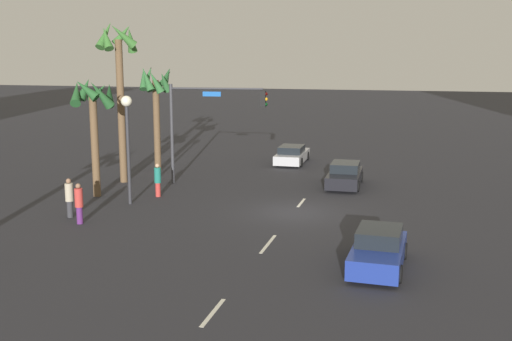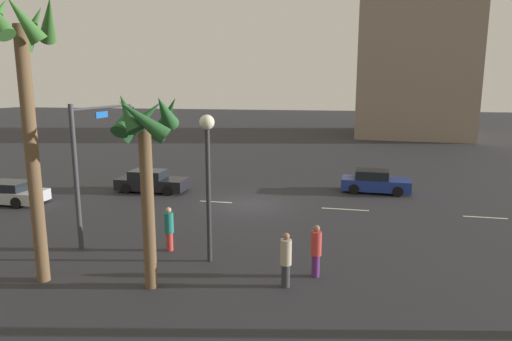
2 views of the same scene
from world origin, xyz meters
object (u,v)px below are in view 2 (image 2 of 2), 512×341
Objects in this scene: car_1 at (6,193)px; streetlamp at (208,159)px; car_2 at (375,182)px; building_1 at (419,22)px; car_0 at (151,182)px; traffic_signal at (99,144)px; pedestrian_2 at (169,228)px; palm_tree_2 at (147,140)px; palm_tree_1 at (24,76)px; pedestrian_1 at (286,259)px; pedestrian_0 at (316,250)px.

car_1 is 0.83× the size of streetlamp.
building_1 is (-6.74, -37.95, 14.93)m from car_2.
car_0 is 0.76× the size of traffic_signal.
pedestrian_2 is 0.28× the size of palm_tree_2.
palm_tree_1 is 0.31× the size of building_1.
palm_tree_1 is (-0.74, 5.10, 2.87)m from traffic_signal.
streetlamp is 0.58× the size of palm_tree_1.
pedestrian_2 is 7.72m from palm_tree_1.
building_1 is (-20.89, -40.82, 14.95)m from car_0.
palm_tree_2 is 56.68m from building_1.
car_0 is 0.15× the size of building_1.
traffic_signal is at bearing -20.30° from pedestrian_2.
pedestrian_2 is (5.19, -2.31, -0.03)m from pedestrian_1.
pedestrian_2 is at bearing -23.99° from pedestrian_1.
building_1 is at bearing -100.08° from car_2.
traffic_signal is at bearing -15.08° from pedestrian_0.
streetlamp reaches higher than car_0.
pedestrian_1 is 0.29× the size of palm_tree_2.
pedestrian_1 is 6.00m from palm_tree_2.
car_2 is 18.15m from palm_tree_2.
building_1 is (-14.65, -53.71, 10.61)m from palm_tree_2.
car_0 is 2.38× the size of pedestrian_1.
pedestrian_2 is at bearing -130.34° from palm_tree_1.
building_1 reaches higher than car_2.
pedestrian_0 is 0.29× the size of palm_tree_2.
pedestrian_1 is at bearing -170.68° from palm_tree_1.
pedestrian_2 reaches higher than car_0.
streetlamp is 3.69m from pedestrian_2.
pedestrian_1 is at bearing 153.76° from streetlamp.
car_0 is 15.99m from pedestrian_1.
palm_tree_1 reaches higher than car_1.
car_2 is 17.11m from traffic_signal.
streetlamp is 5.14m from pedestrian_0.
building_1 reaches higher than car_1.
palm_tree_2 reaches higher than traffic_signal.
streetlamp is (-14.33, 5.77, 3.41)m from car_1.
pedestrian_0 is 0.19× the size of palm_tree_1.
streetlamp is at bearing -7.33° from pedestrian_0.
pedestrian_1 reaches higher than car_1.
car_1 is at bearing -22.20° from pedestrian_2.
car_0 is at bearing -64.15° from palm_tree_2.
car_0 is at bearing -54.43° from streetlamp.
traffic_signal is at bearing -81.71° from palm_tree_1.
palm_tree_1 is (9.22, 2.42, 6.00)m from pedestrian_0.
palm_tree_1 is at bearing 49.66° from pedestrian_2.
pedestrian_1 is at bearing 156.01° from pedestrian_2.
pedestrian_0 is 1.00× the size of pedestrian_1.
palm_tree_2 is at bearing 12.12° from pedestrian_1.
palm_tree_2 is at bearing 20.64° from pedestrian_0.
pedestrian_1 is 0.19× the size of palm_tree_1.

